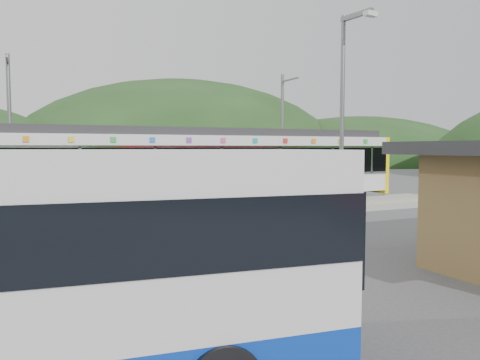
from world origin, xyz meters
name	(u,v)px	position (x,y,z in m)	size (l,w,h in m)	color
ground	(231,230)	(0.00, 0.00, 0.00)	(120.00, 120.00, 0.00)	#4C4C4F
hills	(301,204)	(6.19, 5.29, 0.00)	(146.00, 149.00, 26.00)	#1E3D19
platform	(199,213)	(0.00, 3.30, 0.15)	(26.00, 3.20, 0.30)	#9E9E99
yellow_line	(210,214)	(0.00, 2.00, 0.30)	(26.00, 0.10, 0.01)	yellow
train	(200,164)	(1.04, 6.00, 2.06)	(20.44, 3.01, 3.74)	black
catenary_mast_west	(10,130)	(-7.00, 8.56, 3.65)	(0.18, 1.80, 7.00)	slate
catenary_mast_east	(282,134)	(7.00, 8.56, 3.65)	(0.18, 1.80, 7.00)	slate
lamp_post	(345,112)	(1.47, -4.35, 3.83)	(0.37, 1.13, 6.43)	slate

